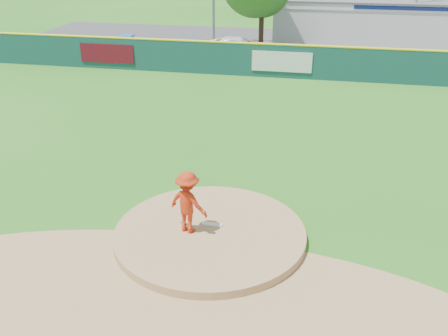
% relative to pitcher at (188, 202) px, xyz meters
% --- Properties ---
extents(ground, '(120.00, 120.00, 0.00)m').
position_rel_pitcher_xyz_m(ground, '(0.59, 0.12, -1.16)').
color(ground, '#286B19').
rests_on(ground, ground).
extents(pitchers_mound, '(5.50, 5.50, 0.50)m').
position_rel_pitcher_xyz_m(pitchers_mound, '(0.59, 0.12, -1.16)').
color(pitchers_mound, '#9E774C').
rests_on(pitchers_mound, ground).
extents(pitching_rubber, '(0.60, 0.15, 0.04)m').
position_rel_pitcher_xyz_m(pitching_rubber, '(0.59, 0.42, -0.89)').
color(pitching_rubber, white).
rests_on(pitching_rubber, pitchers_mound).
extents(infield_dirt_arc, '(15.40, 15.40, 0.01)m').
position_rel_pitcher_xyz_m(infield_dirt_arc, '(0.59, -2.88, -1.16)').
color(infield_dirt_arc, '#9E774C').
rests_on(infield_dirt_arc, ground).
extents(parking_lot, '(44.00, 16.00, 0.02)m').
position_rel_pitcher_xyz_m(parking_lot, '(0.59, 27.12, -1.15)').
color(parking_lot, '#38383A').
rests_on(parking_lot, ground).
extents(pitcher, '(1.34, 1.03, 1.83)m').
position_rel_pitcher_xyz_m(pitcher, '(0.00, 0.00, 0.00)').
color(pitcher, '#B72A0F').
rests_on(pitcher, pitchers_mound).
extents(van, '(5.41, 2.90, 1.45)m').
position_rel_pitcher_xyz_m(van, '(-2.60, 22.56, -0.42)').
color(van, white).
rests_on(van, parking_lot).
extents(pool_building_grp, '(15.20, 8.20, 3.31)m').
position_rel_pitcher_xyz_m(pool_building_grp, '(6.59, 32.12, 0.50)').
color(pool_building_grp, silver).
rests_on(pool_building_grp, ground).
extents(fence_banners, '(14.77, 0.04, 1.20)m').
position_rel_pitcher_xyz_m(fence_banners, '(-4.77, 18.04, -0.16)').
color(fence_banners, '#570C18').
rests_on(fence_banners, ground).
extents(playground_slide, '(0.89, 2.50, 1.38)m').
position_rel_pitcher_xyz_m(playground_slide, '(-10.70, 22.22, -0.46)').
color(playground_slide, blue).
rests_on(playground_slide, ground).
extents(outfield_fence, '(40.00, 0.14, 2.07)m').
position_rel_pitcher_xyz_m(outfield_fence, '(0.59, 18.12, -0.08)').
color(outfield_fence, '#133D3C').
rests_on(outfield_fence, ground).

